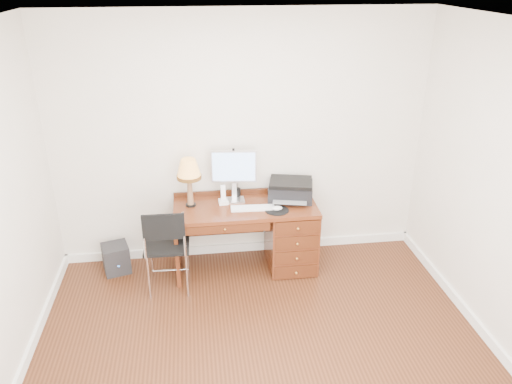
{
  "coord_description": "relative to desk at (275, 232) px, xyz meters",
  "views": [
    {
      "loc": [
        -0.5,
        -3.28,
        3.05
      ],
      "look_at": [
        0.09,
        1.2,
        1.0
      ],
      "focal_mm": 35.0,
      "sensor_mm": 36.0,
      "label": 1
    }
  ],
  "objects": [
    {
      "name": "equipment_box",
      "position": [
        -1.73,
        0.1,
        -0.26
      ],
      "size": [
        0.33,
        0.33,
        0.31
      ],
      "primitive_type": "cube",
      "rotation": [
        0.0,
        0.0,
        0.28
      ],
      "color": "black",
      "rests_on": "ground"
    },
    {
      "name": "mouse_pad",
      "position": [
        -0.01,
        -0.16,
        0.35
      ],
      "size": [
        0.25,
        0.25,
        0.05
      ],
      "color": "black",
      "rests_on": "desk"
    },
    {
      "name": "desk",
      "position": [
        0.0,
        0.0,
        0.0
      ],
      "size": [
        1.5,
        0.67,
        0.75
      ],
      "color": "#5F2914",
      "rests_on": "ground"
    },
    {
      "name": "chair",
      "position": [
        -1.15,
        -0.34,
        0.16
      ],
      "size": [
        0.45,
        0.45,
        0.94
      ],
      "rotation": [
        0.0,
        0.0,
        -0.02
      ],
      "color": "black",
      "rests_on": "ground"
    },
    {
      "name": "pen_cup",
      "position": [
        -0.39,
        0.23,
        0.39
      ],
      "size": [
        0.08,
        0.08,
        0.1
      ],
      "primitive_type": "cylinder",
      "color": "black",
      "rests_on": "desk"
    },
    {
      "name": "printer",
      "position": [
        0.19,
        0.12,
        0.44
      ],
      "size": [
        0.54,
        0.46,
        0.21
      ],
      "rotation": [
        0.0,
        0.0,
        -0.23
      ],
      "color": "black",
      "rests_on": "desk"
    },
    {
      "name": "phone",
      "position": [
        -0.55,
        0.08,
        0.4
      ],
      "size": [
        0.1,
        0.1,
        0.21
      ],
      "rotation": [
        0.0,
        0.0,
        0.08
      ],
      "color": "white",
      "rests_on": "desk"
    },
    {
      "name": "room_shell",
      "position": [
        -0.32,
        -0.77,
        -0.36
      ],
      "size": [
        4.0,
        4.0,
        4.0
      ],
      "color": "silver",
      "rests_on": "ground"
    },
    {
      "name": "leg_lamp",
      "position": [
        -0.89,
        0.07,
        0.72
      ],
      "size": [
        0.25,
        0.25,
        0.52
      ],
      "color": "black",
      "rests_on": "desk"
    },
    {
      "name": "monitor",
      "position": [
        -0.42,
        0.16,
        0.69
      ],
      "size": [
        0.49,
        0.18,
        0.56
      ],
      "rotation": [
        0.0,
        0.0,
        -0.12
      ],
      "color": "silver",
      "rests_on": "desk"
    },
    {
      "name": "keyboard",
      "position": [
        -0.25,
        -0.09,
        0.35
      ],
      "size": [
        0.46,
        0.15,
        0.02
      ],
      "primitive_type": "cube",
      "rotation": [
        0.0,
        0.0,
        -0.04
      ],
      "color": "white",
      "rests_on": "desk"
    },
    {
      "name": "ground",
      "position": [
        -0.32,
        -1.4,
        -0.41
      ],
      "size": [
        4.0,
        4.0,
        0.0
      ],
      "primitive_type": "plane",
      "color": "#371A0C",
      "rests_on": "ground"
    }
  ]
}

